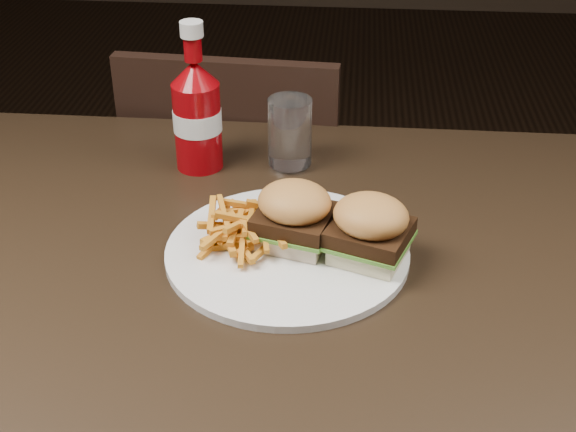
# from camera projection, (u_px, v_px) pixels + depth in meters

# --- Properties ---
(dining_table) EXTENTS (1.20, 0.80, 0.04)m
(dining_table) POSITION_uv_depth(u_px,v_px,m) (224.00, 277.00, 0.97)
(dining_table) COLOR black
(dining_table) RESTS_ON ground
(chair_far) EXTENTS (0.41, 0.41, 0.04)m
(chair_far) POSITION_uv_depth(u_px,v_px,m) (251.00, 223.00, 1.64)
(chair_far) COLOR black
(chair_far) RESTS_ON ground
(plate) EXTENTS (0.30, 0.30, 0.01)m
(plate) POSITION_uv_depth(u_px,v_px,m) (287.00, 252.00, 0.98)
(plate) COLOR white
(plate) RESTS_ON dining_table
(sandwich_half_a) EXTENTS (0.10, 0.09, 0.02)m
(sandwich_half_a) POSITION_uv_depth(u_px,v_px,m) (294.00, 235.00, 0.98)
(sandwich_half_a) COLOR beige
(sandwich_half_a) RESTS_ON plate
(sandwich_half_b) EXTENTS (0.10, 0.10, 0.02)m
(sandwich_half_b) POSITION_uv_depth(u_px,v_px,m) (369.00, 249.00, 0.95)
(sandwich_half_b) COLOR beige
(sandwich_half_b) RESTS_ON plate
(fries_pile) EXTENTS (0.10, 0.10, 0.04)m
(fries_pile) POSITION_uv_depth(u_px,v_px,m) (243.00, 227.00, 0.97)
(fries_pile) COLOR #C17916
(fries_pile) RESTS_ON plate
(ketchup_bottle) EXTENTS (0.08, 0.08, 0.14)m
(ketchup_bottle) POSITION_uv_depth(u_px,v_px,m) (198.00, 128.00, 1.14)
(ketchup_bottle) COLOR #870409
(ketchup_bottle) RESTS_ON dining_table
(tumbler) EXTENTS (0.08, 0.08, 0.10)m
(tumbler) POSITION_uv_depth(u_px,v_px,m) (290.00, 132.00, 1.15)
(tumbler) COLOR white
(tumbler) RESTS_ON dining_table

